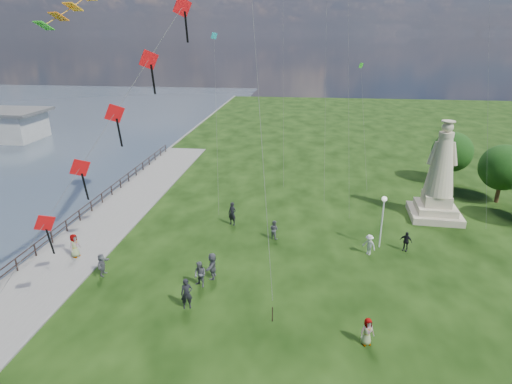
# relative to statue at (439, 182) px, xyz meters

# --- Properties ---
(waterfront) EXTENTS (200.00, 200.00, 1.51)m
(waterfront) POSITION_rel_statue_xyz_m (-28.03, -9.58, -3.15)
(waterfront) COLOR #313C4A
(waterfront) RESTS_ON ground
(statue) EXTENTS (4.21, 4.21, 8.16)m
(statue) POSITION_rel_statue_xyz_m (0.00, 0.00, 0.00)
(statue) COLOR beige
(statue) RESTS_ON ground
(lamppost) EXTENTS (0.36, 0.36, 3.92)m
(lamppost) POSITION_rel_statue_xyz_m (-5.36, -6.12, -0.26)
(lamppost) COLOR silver
(lamppost) RESTS_ON ground
(tree_row) EXTENTS (7.58, 14.25, 5.38)m
(tree_row) POSITION_rel_statue_xyz_m (5.88, 4.43, 0.17)
(tree_row) COLOR #382314
(tree_row) RESTS_ON ground
(person_0) EXTENTS (0.76, 0.62, 1.81)m
(person_0) POSITION_rel_statue_xyz_m (-17.15, -14.94, -2.18)
(person_0) COLOR black
(person_0) RESTS_ON ground
(person_1) EXTENTS (0.95, 0.83, 1.66)m
(person_1) POSITION_rel_statue_xyz_m (-16.94, -12.73, -2.25)
(person_1) COLOR #595960
(person_1) RESTS_ON ground
(person_4) EXTENTS (0.83, 0.67, 1.47)m
(person_4) POSITION_rel_statue_xyz_m (-7.51, -16.76, -2.35)
(person_4) COLOR #595960
(person_4) RESTS_ON ground
(person_5) EXTENTS (0.61, 1.39, 1.49)m
(person_5) POSITION_rel_statue_xyz_m (-23.45, -12.19, -2.34)
(person_5) COLOR #595960
(person_5) RESTS_ON ground
(person_6) EXTENTS (0.82, 0.70, 1.91)m
(person_6) POSITION_rel_statue_xyz_m (-16.58, -3.60, -2.12)
(person_6) COLOR black
(person_6) RESTS_ON ground
(person_7) EXTENTS (0.83, 0.75, 1.45)m
(person_7) POSITION_rel_statue_xyz_m (-13.05, -5.64, -2.36)
(person_7) COLOR #595960
(person_7) RESTS_ON ground
(person_8) EXTENTS (1.06, 0.98, 1.49)m
(person_8) POSITION_rel_statue_xyz_m (-6.28, -7.32, -2.34)
(person_8) COLOR silver
(person_8) RESTS_ON ground
(person_9) EXTENTS (0.96, 0.79, 1.46)m
(person_9) POSITION_rel_statue_xyz_m (-3.62, -6.44, -2.35)
(person_9) COLOR black
(person_9) RESTS_ON ground
(person_10) EXTENTS (0.70, 0.92, 1.67)m
(person_10) POSITION_rel_statue_xyz_m (-26.32, -10.31, -2.25)
(person_10) COLOR #595960
(person_10) RESTS_ON ground
(person_11) EXTENTS (0.70, 1.60, 1.72)m
(person_11) POSITION_rel_statue_xyz_m (-16.42, -11.66, -2.22)
(person_11) COLOR #595960
(person_11) RESTS_ON ground
(red_kite_train) EXTENTS (10.88, 9.35, 18.75)m
(red_kite_train) POSITION_rel_statue_xyz_m (-19.76, -13.96, 8.55)
(red_kite_train) COLOR black
(red_kite_train) RESTS_ON ground
(small_kites) EXTENTS (22.76, 13.16, 27.25)m
(small_kites) POSITION_rel_statue_xyz_m (-9.06, 5.40, 12.19)
(small_kites) COLOR teal
(small_kites) RESTS_ON ground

